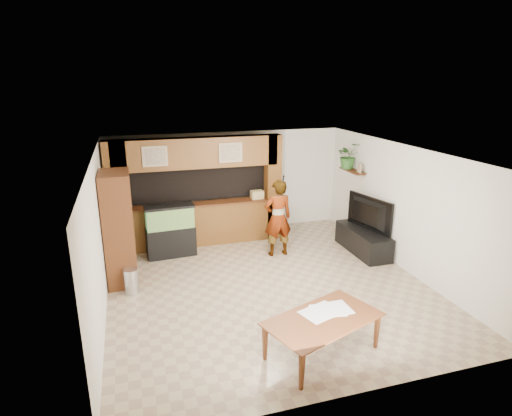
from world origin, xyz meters
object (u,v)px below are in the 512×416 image
object	(u,v)px
pantry_cabinet	(119,229)
television	(365,214)
aquarium	(171,231)
dining_table	(324,337)
person	(278,218)

from	to	relation	value
pantry_cabinet	television	distance (m)	5.35
aquarium	dining_table	world-z (taller)	aquarium
pantry_cabinet	dining_table	distance (m)	4.42
dining_table	aquarium	bearing A→B (deg)	91.86
television	dining_table	xyz separation A→B (m)	(-2.56, -3.28, -0.63)
pantry_cabinet	television	bearing A→B (deg)	-0.57
television	dining_table	distance (m)	4.21
dining_table	television	bearing A→B (deg)	32.12
television	person	world-z (taller)	person
television	pantry_cabinet	bearing A→B (deg)	76.24
pantry_cabinet	dining_table	xyz separation A→B (m)	(2.79, -3.33, -0.81)
aquarium	television	bearing A→B (deg)	-17.38
television	dining_table	size ratio (longest dim) A/B	0.80
television	person	distance (m)	2.00
pantry_cabinet	aquarium	distance (m)	1.55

